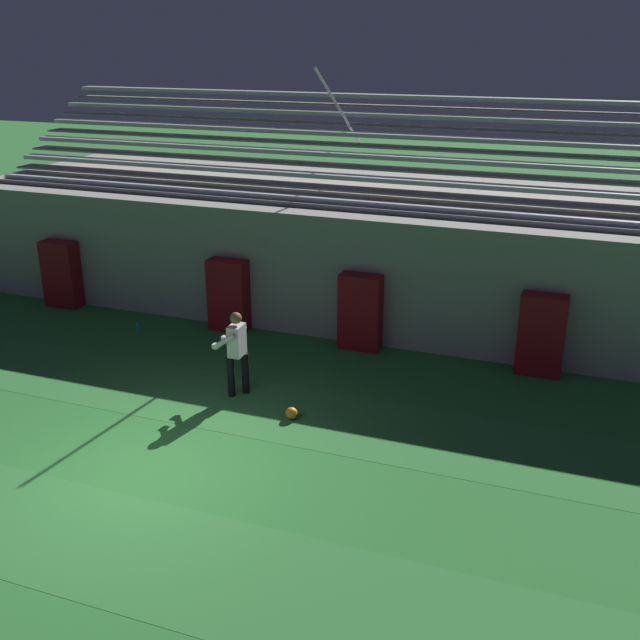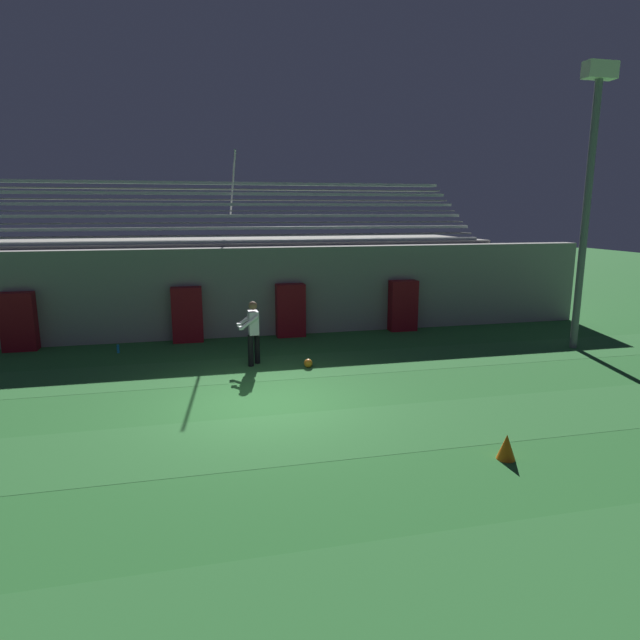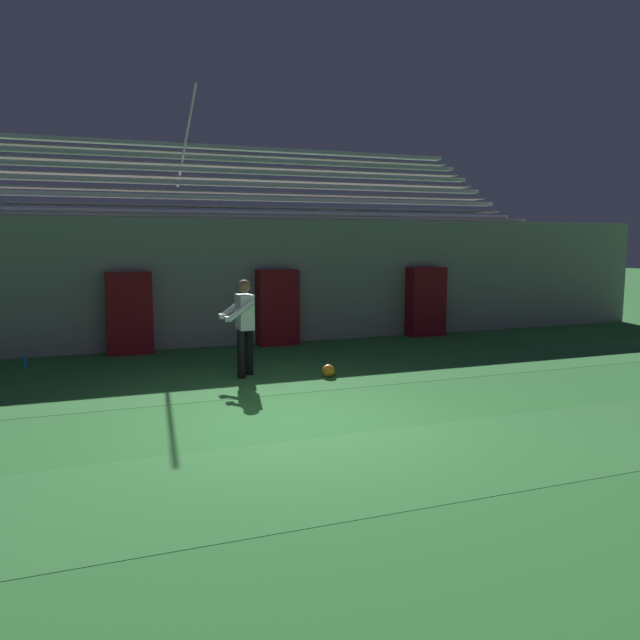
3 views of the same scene
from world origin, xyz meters
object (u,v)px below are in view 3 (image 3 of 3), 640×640
object	(u,v)px
padding_pillar_far_right	(426,302)
soccer_ball	(328,371)
water_bottle	(25,362)
padding_pillar_gate_right	(278,307)
goalkeeper	(244,322)
padding_pillar_gate_left	(129,313)

from	to	relation	value
padding_pillar_far_right	soccer_ball	xyz separation A→B (m)	(-3.95, -3.52, -0.73)
water_bottle	soccer_ball	bearing A→B (deg)	-27.81
padding_pillar_gate_right	soccer_ball	distance (m)	3.60
padding_pillar_far_right	soccer_ball	bearing A→B (deg)	-138.31
goalkeeper	padding_pillar_gate_left	bearing A→B (deg)	119.43
padding_pillar_gate_left	padding_pillar_far_right	xyz separation A→B (m)	(6.96, 0.00, 0.00)
padding_pillar_far_right	soccer_ball	distance (m)	5.34
padding_pillar_gate_right	goalkeeper	bearing A→B (deg)	-116.83
padding_pillar_gate_left	water_bottle	world-z (taller)	padding_pillar_gate_left
padding_pillar_gate_right	water_bottle	bearing A→B (deg)	-169.76
goalkeeper	soccer_ball	xyz separation A→B (m)	(1.33, -0.55, -0.84)
padding_pillar_gate_right	soccer_ball	xyz separation A→B (m)	(-0.16, -3.52, -0.73)
goalkeeper	water_bottle	size ratio (longest dim) A/B	6.96
padding_pillar_gate_left	soccer_ball	world-z (taller)	padding_pillar_gate_left
padding_pillar_gate_left	padding_pillar_far_right	distance (m)	6.96
goalkeeper	water_bottle	bearing A→B (deg)	150.32
padding_pillar_far_right	goalkeeper	world-z (taller)	padding_pillar_far_right
water_bottle	padding_pillar_gate_right	bearing A→B (deg)	10.24
padding_pillar_gate_right	soccer_ball	world-z (taller)	padding_pillar_gate_right
water_bottle	padding_pillar_gate_left	bearing A→B (deg)	25.63
padding_pillar_gate_right	padding_pillar_far_right	world-z (taller)	same
padding_pillar_gate_right	water_bottle	distance (m)	5.22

